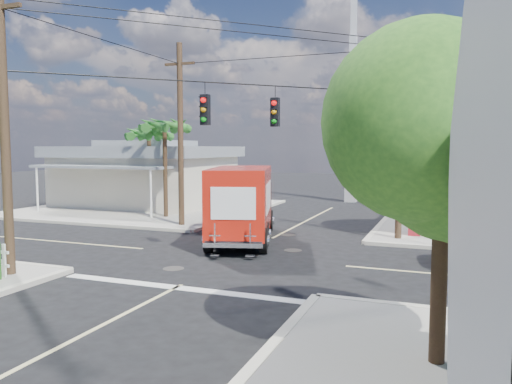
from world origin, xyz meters
The scene contains 12 objects.
ground centered at (0.00, 0.00, 0.00)m, with size 120.00×120.00×0.00m, color black.
sidewalk_nw centered at (-10.88, 10.88, 0.07)m, with size 14.12×14.12×0.14m.
road_markings centered at (0.00, -1.47, 0.01)m, with size 32.00×32.00×0.01m.
building_nw centered at (-12.00, 12.46, 2.22)m, with size 10.80×10.20×4.30m.
radio_tower centered at (0.50, 20.00, 5.64)m, with size 0.80×0.80×17.00m.
tree_ne_front centered at (7.21, 6.76, 4.77)m, with size 4.21×4.14×6.66m.
tree_se centered at (7.01, -7.24, 4.04)m, with size 3.67×3.54×5.62m.
palm_nw_front centered at (-7.50, 7.50, 5.04)m, with size 3.01×3.08×5.59m.
palm_nw_back centered at (-9.50, 9.00, 4.67)m, with size 3.01×3.08×5.19m.
utility_poles centered at (-1.58, 1.60, 4.67)m, with size 12.00×10.68×9.00m.
vending_boxes centered at (6.50, 6.20, 0.69)m, with size 1.90×0.50×1.10m.
delivery_truck centered at (-0.97, 2.91, 1.60)m, with size 4.15×7.56×3.14m.
Camera 1 is at (7.09, -16.37, 3.94)m, focal length 35.00 mm.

